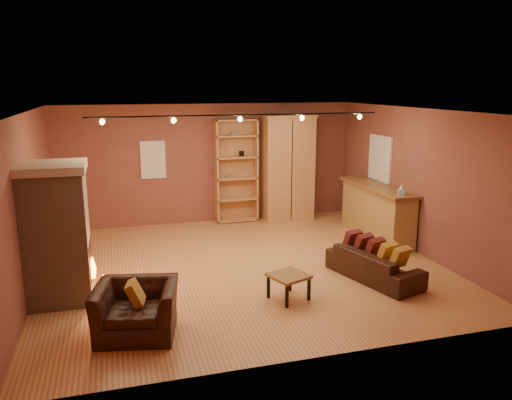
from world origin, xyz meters
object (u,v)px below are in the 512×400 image
object	(u,v)px
armoire	(287,168)
armchair	(136,301)
coffee_table	(289,278)
loveseat	(374,259)
bar_counter	(377,211)
fireplace	(57,233)
bookcase	(235,170)

from	to	relation	value
armoire	armchair	xyz separation A→B (m)	(-3.85, -4.95, -0.81)
armchair	coffee_table	xyz separation A→B (m)	(2.30, 0.48, -0.12)
armoire	coffee_table	bearing A→B (deg)	-109.08
loveseat	bar_counter	bearing A→B (deg)	-46.13
fireplace	loveseat	bearing A→B (deg)	-6.64
armchair	coffee_table	size ratio (longest dim) A/B	1.71
bookcase	loveseat	world-z (taller)	bookcase
bookcase	armchair	size ratio (longest dim) A/B	2.09
coffee_table	loveseat	bearing A→B (deg)	12.43
bookcase	bar_counter	world-z (taller)	bookcase
armoire	bar_counter	world-z (taller)	armoire
loveseat	bookcase	bearing A→B (deg)	1.29
armoire	coffee_table	distance (m)	4.83
bar_counter	coffee_table	world-z (taller)	bar_counter
fireplace	loveseat	xyz separation A→B (m)	(5.01, -0.58, -0.70)
armoire	bookcase	bearing A→B (deg)	171.10
loveseat	armchair	bearing A→B (deg)	85.79
bookcase	armoire	bearing A→B (deg)	-8.90
armoire	armchair	world-z (taller)	armoire
loveseat	armchair	size ratio (longest dim) A/B	1.54
bar_counter	coffee_table	distance (m)	3.83
armoire	bar_counter	bearing A→B (deg)	-55.84
fireplace	armchair	xyz separation A→B (m)	(1.05, -1.43, -0.60)
bar_counter	loveseat	distance (m)	2.47
loveseat	coffee_table	size ratio (longest dim) A/B	2.64
loveseat	coffee_table	distance (m)	1.70
bookcase	armoire	size ratio (longest dim) A/B	0.97
bar_counter	armchair	bearing A→B (deg)	-150.19
bookcase	bar_counter	bearing A→B (deg)	-40.05
fireplace	bar_counter	size ratio (longest dim) A/B	0.89
fireplace	armoire	distance (m)	6.04
armchair	loveseat	bearing A→B (deg)	24.14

